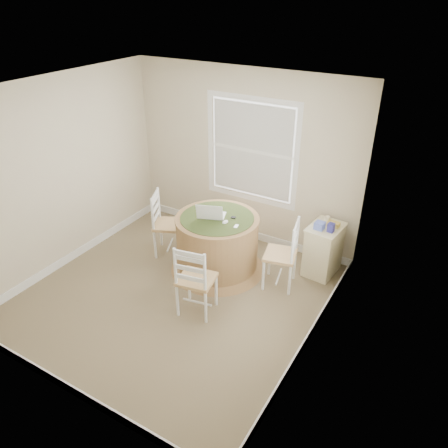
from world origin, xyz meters
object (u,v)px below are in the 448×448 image
Objects in this scene: chair_near at (196,279)px; chair_right at (280,254)px; round_table at (217,242)px; laptop at (211,215)px; chair_left at (168,224)px; corner_chest at (323,250)px.

chair_right is (0.64, 1.00, 0.00)m from chair_near.
laptop is (-0.08, -0.02, 0.41)m from round_table.
chair_left is at bearing -22.28° from laptop.
chair_left is 2.23m from corner_chest.
chair_near is 1.88m from corner_chest.
corner_chest is at bearing -173.82° from laptop.
round_table is 1.82× the size of corner_chest.
laptop reaches higher than chair_right.
corner_chest is (0.39, 0.57, -0.11)m from chair_right.
chair_right is at bearing -5.03° from round_table.
laptop is at bearing -96.04° from chair_right.
chair_left is 2.15× the size of laptop.
chair_near is 1.31× the size of corner_chest.
chair_right is (0.90, 0.10, 0.03)m from round_table.
chair_near is 1.00× the size of chair_right.
round_table is at bearing -114.54° from chair_left.
chair_near is at bearing -153.79° from chair_left.
chair_left is at bearing 168.37° from round_table.
chair_right is 1.31× the size of corner_chest.
chair_left is at bearing -157.56° from corner_chest.
laptop reaches higher than chair_near.
laptop reaches higher than chair_left.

